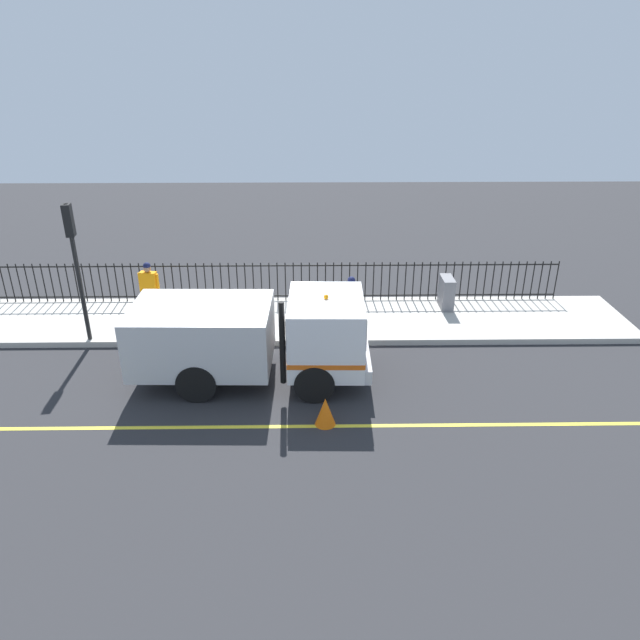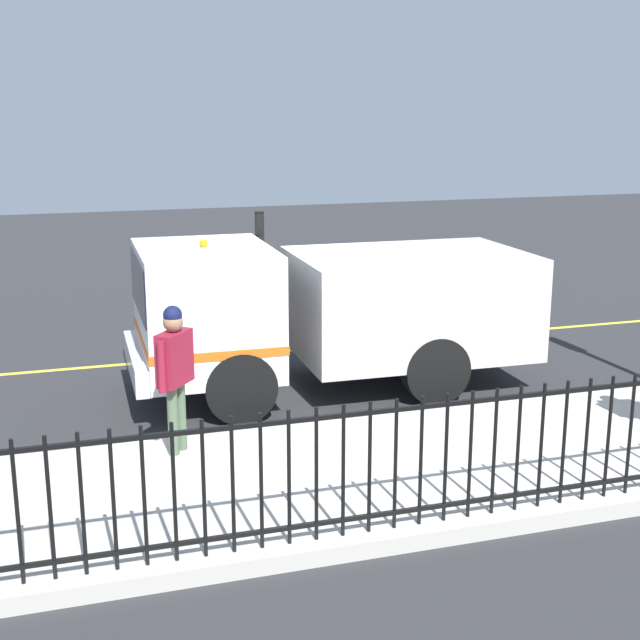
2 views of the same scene
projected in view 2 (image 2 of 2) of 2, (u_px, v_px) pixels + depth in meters
The scene contains 7 objects.
ground_plane at pixel (324, 390), 12.84m from camera, with size 48.03×48.03×0.00m, color #2B2B2D.
sidewalk_slab at pixel (412, 470), 9.80m from camera, with size 3.17×21.83×0.17m, color #B7B2A8.
lane_marking at pixel (285, 351), 14.89m from camera, with size 0.12×19.65×0.01m, color yellow.
work_truck at pixel (315, 305), 12.58m from camera, with size 2.45×5.87×2.53m.
worker_standing at pixel (175, 364), 9.85m from camera, with size 0.52×0.48×1.74m.
iron_fence at pixel (470, 454), 8.35m from camera, with size 0.04×18.59×1.29m.
traffic_cone at pixel (190, 341), 14.26m from camera, with size 0.47×0.47×0.66m, color orange.
Camera 2 is at (11.65, -3.70, 4.07)m, focal length 48.87 mm.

